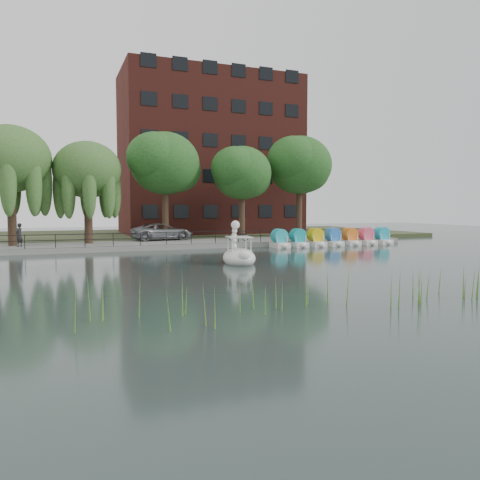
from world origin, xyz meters
TOP-DOWN VIEW (x-y plane):
  - ground_plane at (0.00, 0.00)m, footprint 120.00×120.00m
  - promenade at (0.00, 16.00)m, footprint 40.00×6.00m
  - kerb at (0.00, 13.05)m, footprint 40.00×0.25m
  - land_strip at (0.00, 30.00)m, footprint 60.00×22.00m
  - railing at (0.00, 13.25)m, footprint 32.00×0.05m
  - apartment_building at (7.00, 29.97)m, footprint 20.00×10.07m
  - willow_left at (-13.00, 16.50)m, footprint 5.88×5.88m
  - willow_mid at (-7.50, 17.00)m, footprint 5.32×5.32m
  - broadleaf_center at (-1.00, 18.00)m, footprint 6.00×6.00m
  - broadleaf_right at (6.00, 17.50)m, footprint 5.40×5.40m
  - broadleaf_far at (12.50, 18.50)m, footprint 6.30×6.30m
  - minivan at (-1.21, 18.41)m, footprint 3.46×6.40m
  - bicycle at (4.76, 15.17)m, footprint 1.26×1.81m
  - pedestrian at (-12.47, 15.36)m, footprint 0.79×0.86m
  - swan_boat at (0.02, 2.96)m, footprint 2.27×3.18m
  - pedal_boat_row at (12.12, 11.75)m, footprint 11.35×1.70m
  - reed_bank at (2.00, -9.50)m, footprint 24.00×2.40m

SIDE VIEW (x-z plane):
  - ground_plane at x=0.00m, z-range 0.00..0.00m
  - land_strip at x=0.00m, z-range 0.00..0.36m
  - promenade at x=0.00m, z-range 0.00..0.40m
  - kerb at x=0.00m, z-range 0.00..0.40m
  - swan_boat at x=0.02m, z-range -0.70..1.80m
  - reed_bank at x=2.00m, z-range 0.00..1.20m
  - pedal_boat_row at x=12.12m, z-range -0.09..1.31m
  - bicycle at x=4.76m, z-range 0.40..1.40m
  - railing at x=0.00m, z-range 0.65..1.65m
  - minivan at x=-1.21m, z-range 0.40..2.11m
  - pedestrian at x=-12.47m, z-range 0.40..2.38m
  - willow_mid at x=-7.50m, z-range 2.17..10.32m
  - broadleaf_right at x=6.00m, z-range 2.22..10.55m
  - willow_left at x=-13.00m, z-range 2.37..11.38m
  - broadleaf_center at x=-1.00m, z-range 2.44..11.69m
  - broadleaf_far at x=12.50m, z-range 2.54..12.25m
  - apartment_building at x=7.00m, z-range 0.36..18.36m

